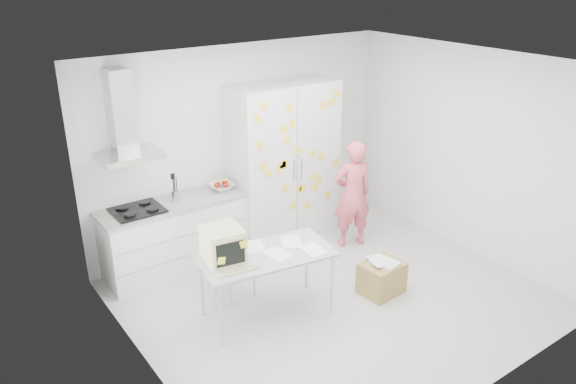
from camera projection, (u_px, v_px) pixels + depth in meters
floor at (334, 297)px, 6.63m from camera, size 4.50×4.00×0.02m
walls at (298, 172)px, 6.65m from camera, size 4.52×4.01×2.70m
ceiling at (342, 66)px, 5.58m from camera, size 4.50×4.00×0.02m
counter_run at (175, 234)px, 7.07m from camera, size 1.84×0.63×1.28m
range_hood at (123, 124)px, 6.36m from camera, size 0.70×0.48×1.01m
tall_cabinet at (283, 162)px, 7.70m from camera, size 1.50×0.68×2.20m
person at (352, 194)px, 7.56m from camera, size 0.63×0.50×1.50m
desk at (240, 250)px, 5.88m from camera, size 1.52×0.93×1.14m
chair at (230, 253)px, 6.53m from camera, size 0.43×0.43×0.92m
cardboard_box at (382, 277)px, 6.64m from camera, size 0.51×0.42×0.42m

